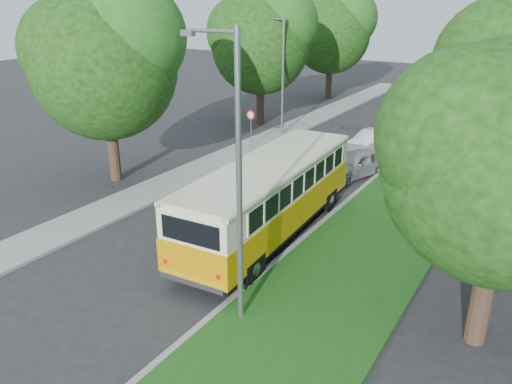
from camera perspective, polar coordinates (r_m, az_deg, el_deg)
The scene contains 13 objects.
ground at distance 18.69m, azimuth -8.59°, elevation -6.26°, with size 120.00×120.00×0.00m, color #28282B.
curb at distance 20.78m, azimuth 8.07°, elevation -3.06°, with size 0.20×70.00×0.15m, color gray.
grass_verge at distance 20.07m, azimuth 14.21°, elevation -4.48°, with size 4.50×70.00×0.13m, color #1B5316.
sidewalk at distance 25.03m, azimuth -9.74°, elevation 1.11°, with size 2.20×70.00×0.12m, color gray.
treeline at distance 31.56m, azimuth 17.93°, elevation 15.53°, with size 24.27×41.91×9.46m.
lamppost_near at distance 12.76m, azimuth -2.30°, elevation 2.02°, with size 1.71×0.16×8.00m.
lamppost_far at distance 32.80m, azimuth 2.94°, elevation 13.49°, with size 1.71×0.16×7.50m.
warning_sign at distance 29.73m, azimuth -0.60°, elevation 7.98°, with size 0.56×0.10×2.50m.
vintage_bus at distance 18.76m, azimuth 1.57°, elevation -0.80°, with size 2.63×10.22×3.04m, color #DF9907, non-canonical shape.
car_silver at distance 26.03m, azimuth 11.40°, elevation 3.23°, with size 1.60×3.98×1.36m, color #A5A5A9.
car_white at distance 30.26m, azimuth 13.02°, elevation 5.59°, with size 1.38×3.96×1.30m, color silver.
car_blue at distance 37.37m, azimuth 16.69°, elevation 8.20°, with size 1.82×4.47×1.30m, color navy.
car_grey at distance 38.05m, azimuth 18.22°, elevation 8.40°, with size 2.48×5.39×1.50m, color #56595E.
Camera 1 is at (10.97, -12.47, 8.59)m, focal length 35.00 mm.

